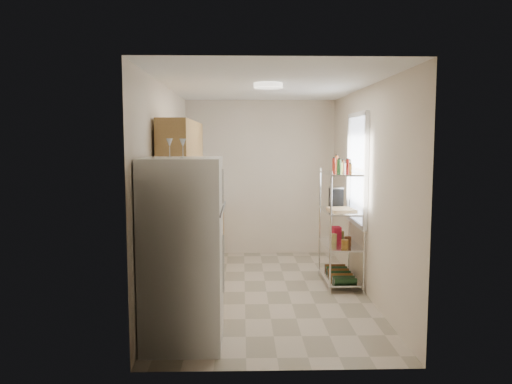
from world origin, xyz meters
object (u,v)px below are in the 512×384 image
refrigerator (183,252)px  cutting_board (341,209)px  frying_pan_large (192,213)px  rice_cooker (198,210)px  espresso_machine (336,197)px

refrigerator → cutting_board: refrigerator is taller
refrigerator → frying_pan_large: size_ratio=7.44×
cutting_board → rice_cooker: bearing=175.4°
refrigerator → rice_cooker: 2.01m
refrigerator → frying_pan_large: refrigerator is taller
frying_pan_large → cutting_board: 2.07m
refrigerator → cutting_board: (1.87, 1.86, 0.14)m
rice_cooker → espresso_machine: espresso_machine is taller
frying_pan_large → espresso_machine: bearing=-15.6°
frying_pan_large → cutting_board: (2.01, -0.45, 0.10)m
espresso_machine → rice_cooker: bearing=-175.6°
cutting_board → espresso_machine: bearing=92.0°
rice_cooker → espresso_machine: size_ratio=0.87×
espresso_machine → refrigerator: bearing=-131.3°
frying_pan_large → espresso_machine: espresso_machine is taller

